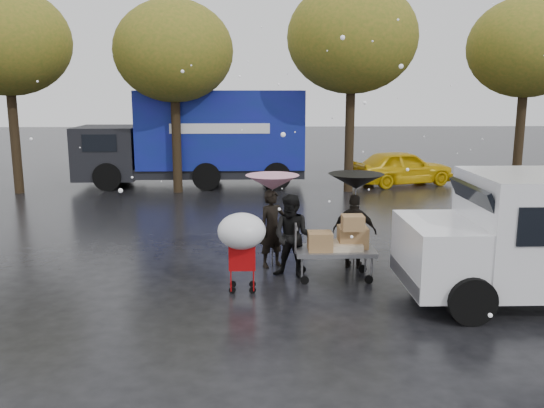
{
  "coord_description": "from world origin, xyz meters",
  "views": [
    {
      "loc": [
        -0.82,
        -9.97,
        3.58
      ],
      "look_at": [
        -0.48,
        1.0,
        1.36
      ],
      "focal_mm": 38.0,
      "sensor_mm": 36.0,
      "label": 1
    }
  ],
  "objects_px": {
    "person_black": "(355,231)",
    "vendor_cart": "(339,242)",
    "shopping_cart": "(242,235)",
    "yellow_taxi": "(402,167)",
    "blue_truck": "(199,138)",
    "person_pink": "(272,229)"
  },
  "relations": [
    {
      "from": "person_black",
      "to": "vendor_cart",
      "type": "height_order",
      "value": "person_black"
    },
    {
      "from": "vendor_cart",
      "to": "shopping_cart",
      "type": "relative_size",
      "value": 1.04
    },
    {
      "from": "person_black",
      "to": "yellow_taxi",
      "type": "bearing_deg",
      "value": -91.54
    },
    {
      "from": "blue_truck",
      "to": "person_black",
      "type": "bearing_deg",
      "value": -68.52
    },
    {
      "from": "vendor_cart",
      "to": "yellow_taxi",
      "type": "xyz_separation_m",
      "value": [
        3.94,
        10.79,
        -0.07
      ]
    },
    {
      "from": "person_black",
      "to": "vendor_cart",
      "type": "distance_m",
      "value": 0.8
    },
    {
      "from": "person_black",
      "to": "person_pink",
      "type": "bearing_deg",
      "value": 13.49
    },
    {
      "from": "shopping_cart",
      "to": "yellow_taxi",
      "type": "relative_size",
      "value": 0.38
    },
    {
      "from": "person_pink",
      "to": "yellow_taxi",
      "type": "xyz_separation_m",
      "value": [
        5.19,
        9.97,
        -0.13
      ]
    },
    {
      "from": "person_pink",
      "to": "vendor_cart",
      "type": "relative_size",
      "value": 1.04
    },
    {
      "from": "shopping_cart",
      "to": "blue_truck",
      "type": "distance_m",
      "value": 11.89
    },
    {
      "from": "blue_truck",
      "to": "yellow_taxi",
      "type": "bearing_deg",
      "value": -1.37
    },
    {
      "from": "shopping_cart",
      "to": "blue_truck",
      "type": "xyz_separation_m",
      "value": [
        -1.81,
        11.73,
        0.69
      ]
    },
    {
      "from": "blue_truck",
      "to": "yellow_taxi",
      "type": "distance_m",
      "value": 7.66
    },
    {
      "from": "vendor_cart",
      "to": "person_pink",
      "type": "bearing_deg",
      "value": 146.9
    },
    {
      "from": "vendor_cart",
      "to": "yellow_taxi",
      "type": "relative_size",
      "value": 0.39
    },
    {
      "from": "person_black",
      "to": "vendor_cart",
      "type": "xyz_separation_m",
      "value": [
        -0.4,
        -0.69,
        -0.03
      ]
    },
    {
      "from": "vendor_cart",
      "to": "blue_truck",
      "type": "distance_m",
      "value": 11.6
    },
    {
      "from": "shopping_cart",
      "to": "yellow_taxi",
      "type": "xyz_separation_m",
      "value": [
        5.77,
        11.55,
        -0.41
      ]
    },
    {
      "from": "shopping_cart",
      "to": "person_black",
      "type": "bearing_deg",
      "value": 33.04
    },
    {
      "from": "person_black",
      "to": "blue_truck",
      "type": "bearing_deg",
      "value": -50.75
    },
    {
      "from": "person_pink",
      "to": "person_black",
      "type": "height_order",
      "value": "person_pink"
    }
  ]
}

